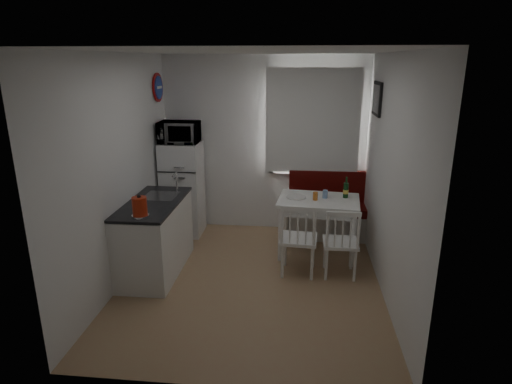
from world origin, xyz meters
The scene contains 22 objects.
floor centered at (0.00, 0.00, 0.00)m, with size 3.00×3.50×0.02m, color #AA7F5A.
ceiling centered at (0.00, 0.00, 2.60)m, with size 3.00×3.50×0.02m, color white.
wall_back centered at (0.00, 1.75, 1.30)m, with size 3.00×0.02×2.60m, color white.
wall_front centered at (0.00, -1.75, 1.30)m, with size 3.00×0.02×2.60m, color white.
wall_left centered at (-1.50, 0.00, 1.30)m, with size 0.02×3.50×2.60m, color white.
wall_right centered at (1.50, 0.00, 1.30)m, with size 0.02×3.50×2.60m, color white.
window centered at (0.70, 1.72, 1.62)m, with size 1.22×0.06×1.47m, color white.
curtain centered at (0.70, 1.65, 1.68)m, with size 1.35×0.02×1.50m, color white.
kitchen_counter centered at (-1.20, 0.16, 0.46)m, with size 0.62×1.32×1.16m.
wall_sign centered at (-1.47, 1.45, 2.15)m, with size 0.40×0.40×0.03m, color navy.
picture_frame centered at (1.48, 1.10, 2.05)m, with size 0.04×0.52×0.42m, color black.
bench centered at (1.02, 1.51, 0.32)m, with size 1.33×0.51×0.95m.
dining_table centered at (0.80, 0.84, 0.69)m, with size 1.10×0.82×0.78m.
chair_left centered at (0.55, 0.17, 0.57)m, with size 0.46×0.44×0.50m.
chair_right centered at (1.05, 0.18, 0.54)m, with size 0.41×0.39×0.47m.
fridge centered at (-1.18, 1.40, 0.69)m, with size 0.55×0.55×1.38m, color white.
microwave centered at (-1.18, 1.35, 1.54)m, with size 0.56×0.38×0.31m, color white.
kettle centered at (-1.15, -0.38, 1.02)m, with size 0.19×0.19×0.25m, color #AB240D.
wine_bottle centered at (1.15, 0.94, 0.92)m, with size 0.07×0.07×0.28m, color #123916, non-canonical shape.
drinking_glass_orange centered at (0.75, 0.79, 0.83)m, with size 0.06×0.06×0.11m, color #C86A21.
drinking_glass_blue centered at (0.88, 0.89, 0.83)m, with size 0.07×0.07×0.11m, color #7B9FD1.
plate centered at (0.50, 0.86, 0.79)m, with size 0.25×0.25×0.02m, color white.
Camera 1 is at (0.52, -4.52, 2.51)m, focal length 30.00 mm.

